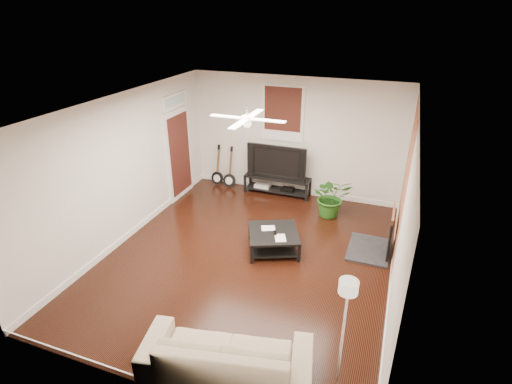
% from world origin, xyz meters
% --- Properties ---
extents(room, '(5.01, 6.01, 2.81)m').
position_xyz_m(room, '(0.00, 0.00, 1.40)').
color(room, black).
rests_on(room, ground).
extents(brick_accent, '(0.02, 2.20, 2.80)m').
position_xyz_m(brick_accent, '(2.49, 1.00, 1.40)').
color(brick_accent, brown).
rests_on(brick_accent, floor).
extents(fireplace, '(0.80, 1.10, 0.92)m').
position_xyz_m(fireplace, '(2.20, 1.00, 0.46)').
color(fireplace, black).
rests_on(fireplace, floor).
extents(window_back, '(1.00, 0.06, 1.30)m').
position_xyz_m(window_back, '(-0.30, 2.97, 1.95)').
color(window_back, '#38180F').
rests_on(window_back, wall_back).
extents(door_left, '(0.08, 1.00, 2.50)m').
position_xyz_m(door_left, '(-2.46, 1.90, 1.25)').
color(door_left, white).
rests_on(door_left, wall_left).
extents(tv_stand, '(1.60, 0.43, 0.45)m').
position_xyz_m(tv_stand, '(-0.33, 2.78, 0.22)').
color(tv_stand, black).
rests_on(tv_stand, floor).
extents(tv, '(1.43, 0.19, 0.82)m').
position_xyz_m(tv, '(-0.33, 2.80, 0.86)').
color(tv, black).
rests_on(tv, tv_stand).
extents(coffee_table, '(1.19, 1.19, 0.38)m').
position_xyz_m(coffee_table, '(0.35, 0.41, 0.19)').
color(coffee_table, black).
rests_on(coffee_table, floor).
extents(sofa, '(2.23, 1.22, 0.62)m').
position_xyz_m(sofa, '(0.67, -2.45, 0.31)').
color(sofa, tan).
rests_on(sofa, floor).
extents(floor_lamp, '(0.33, 0.33, 1.72)m').
position_xyz_m(floor_lamp, '(2.02, -2.35, 0.86)').
color(floor_lamp, silver).
rests_on(floor_lamp, floor).
extents(potted_plant, '(1.02, 0.96, 0.91)m').
position_xyz_m(potted_plant, '(1.10, 2.11, 0.46)').
color(potted_plant, '#25601B').
rests_on(potted_plant, floor).
extents(guitar_left, '(0.35, 0.26, 1.05)m').
position_xyz_m(guitar_left, '(-1.93, 2.75, 0.52)').
color(guitar_left, black).
rests_on(guitar_left, floor).
extents(guitar_right, '(0.32, 0.23, 1.05)m').
position_xyz_m(guitar_right, '(-1.58, 2.72, 0.52)').
color(guitar_right, black).
rests_on(guitar_right, floor).
extents(ceiling_fan, '(1.24, 1.24, 0.32)m').
position_xyz_m(ceiling_fan, '(0.00, 0.00, 2.60)').
color(ceiling_fan, white).
rests_on(ceiling_fan, ceiling).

